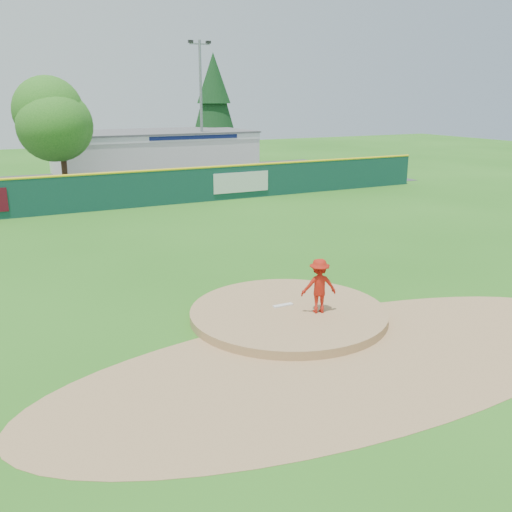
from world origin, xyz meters
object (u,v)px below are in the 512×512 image
light_pole_right (201,102)px  van (136,183)px  pool_building_grp (154,152)px  conifer_tree (214,101)px  deciduous_tree (60,120)px  pitcher (319,286)px

light_pole_right → van: bearing=-138.2°
van → light_pole_right: bearing=-43.9°
van → pool_building_grp: (4.07, 9.32, 1.00)m
pool_building_grp → conifer_tree: (7.00, 4.01, 3.88)m
light_pole_right → pool_building_grp: bearing=135.1°
conifer_tree → deciduous_tree: bearing=-143.7°
pitcher → pool_building_grp: (5.36, 32.53, 0.65)m
pool_building_grp → deciduous_tree: deciduous_tree is taller
deciduous_tree → light_pole_right: (11.00, 4.00, 0.99)m
van → pool_building_grp: pool_building_grp is taller
conifer_tree → light_pole_right: light_pole_right is taller
pool_building_grp → deciduous_tree: (-8.00, -6.99, 2.89)m
pitcher → light_pole_right: size_ratio=0.15×
conifer_tree → light_pole_right: bearing=-119.7°
conifer_tree → light_pole_right: 8.06m
deciduous_tree → light_pole_right: 11.75m
pool_building_grp → light_pole_right: 5.75m
deciduous_tree → light_pole_right: size_ratio=0.74×
van → conifer_tree: bearing=-35.5°
pitcher → pool_building_grp: pool_building_grp is taller
pitcher → light_pole_right: bearing=-89.6°
pitcher → conifer_tree: conifer_tree is taller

